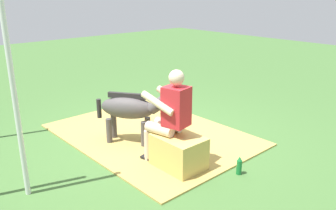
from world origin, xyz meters
name	(u,v)px	position (x,y,z in m)	size (l,w,h in m)	color
ground_plane	(158,139)	(0.00, 0.00, 0.00)	(24.00, 24.00, 0.00)	#426B33
hay_patch	(151,134)	(0.20, -0.03, 0.01)	(3.21, 2.36, 0.02)	tan
hay_bale	(179,152)	(-0.89, 0.41, 0.23)	(0.66, 0.49, 0.46)	tan
person_seated	(169,114)	(-0.73, 0.43, 0.73)	(0.70, 0.50, 1.34)	beige
pony_standing	(133,108)	(0.14, 0.37, 0.57)	(1.17, 0.91, 0.94)	#4C4747
soda_bottle	(239,166)	(-1.54, -0.06, 0.12)	(0.07, 0.07, 0.25)	#197233
tent_pole_left	(14,95)	(-0.16, 2.16, 1.21)	(0.06, 0.06, 2.42)	silver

